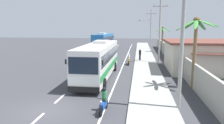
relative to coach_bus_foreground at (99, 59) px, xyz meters
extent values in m
plane|color=#3A3A3F|center=(-1.69, -9.05, -1.98)|extent=(160.00, 160.00, 0.00)
cube|color=#999993|center=(5.11, 0.95, -1.91)|extent=(3.20, 90.00, 0.14)
cube|color=white|center=(-1.69, -10.48, -1.98)|extent=(0.16, 2.00, 0.01)
cube|color=white|center=(-1.69, -6.77, -1.98)|extent=(0.16, 2.00, 0.01)
cube|color=white|center=(-1.69, -3.06, -1.98)|extent=(0.16, 2.00, 0.01)
cube|color=white|center=(-1.69, 0.65, -1.98)|extent=(0.16, 2.00, 0.01)
cube|color=white|center=(-1.69, 4.37, -1.98)|extent=(0.16, 2.00, 0.01)
cube|color=white|center=(-1.69, 8.08, -1.98)|extent=(0.16, 2.00, 0.01)
cube|color=white|center=(-1.69, 11.79, -1.98)|extent=(0.16, 2.00, 0.01)
cube|color=white|center=(-1.69, 15.50, -1.98)|extent=(0.16, 2.00, 0.01)
cube|color=white|center=(-1.69, 19.22, -1.98)|extent=(0.16, 2.00, 0.01)
cube|color=white|center=(-1.69, 22.93, -1.98)|extent=(0.16, 2.00, 0.01)
cube|color=white|center=(-1.69, 26.64, -1.98)|extent=(0.16, 2.00, 0.01)
cube|color=white|center=(-1.69, 30.35, -1.98)|extent=(0.16, 2.00, 0.01)
cube|color=white|center=(-1.69, 34.07, -1.98)|extent=(0.16, 2.00, 0.01)
cube|color=white|center=(-1.69, 37.78, -1.98)|extent=(0.16, 2.00, 0.01)
cube|color=white|center=(1.98, 5.95, -1.98)|extent=(0.14, 70.00, 0.01)
cube|color=#9E998E|center=(8.91, 4.95, -0.87)|extent=(0.24, 60.00, 2.21)
cube|color=silver|center=(0.00, -0.03, -0.02)|extent=(2.55, 12.22, 3.14)
cube|color=#192333|center=(0.00, 0.17, 0.53)|extent=(2.57, 11.24, 1.00)
cube|color=#192333|center=(-0.01, -6.09, 0.45)|extent=(2.32, 0.10, 1.32)
cube|color=#1E843D|center=(0.00, -0.03, -0.73)|extent=(2.58, 11.97, 0.56)
cube|color=black|center=(-0.01, -6.18, -1.39)|extent=(2.48, 0.16, 0.44)
cube|color=#B7B7B7|center=(0.00, 1.50, 1.69)|extent=(1.39, 2.69, 0.28)
cube|color=black|center=(1.43, -5.89, 0.68)|extent=(0.12, 0.08, 0.36)
cube|color=black|center=(-1.45, -5.88, 0.68)|extent=(0.12, 0.08, 0.36)
cylinder|color=black|center=(1.23, -4.30, -1.46)|extent=(0.32, 1.04, 1.04)
cylinder|color=black|center=(-1.24, -4.30, -1.46)|extent=(0.32, 1.04, 1.04)
cylinder|color=black|center=(1.24, 3.63, -1.46)|extent=(0.32, 1.04, 1.04)
cylinder|color=black|center=(-1.23, 3.64, -1.46)|extent=(0.32, 1.04, 1.04)
cube|color=#2366A8|center=(-3.78, 24.72, 0.04)|extent=(3.19, 11.16, 3.26)
cube|color=#192333|center=(-3.79, 24.52, 0.61)|extent=(3.18, 10.28, 1.04)
cube|color=#192333|center=(-3.48, 30.19, 0.53)|extent=(2.38, 0.23, 1.37)
cube|color=yellow|center=(-3.78, 24.72, -0.69)|extent=(3.22, 10.94, 0.59)
cube|color=black|center=(-3.47, 30.28, -1.39)|extent=(2.54, 0.30, 0.44)
cube|color=#B7B7B7|center=(-3.85, 23.34, 1.81)|extent=(1.56, 2.50, 0.28)
cube|color=black|center=(-4.96, 30.06, 0.77)|extent=(0.12, 0.09, 0.36)
cube|color=black|center=(-2.01, 29.90, 0.77)|extent=(0.12, 0.09, 0.36)
cylinder|color=black|center=(-4.83, 28.64, -1.46)|extent=(0.38, 1.06, 1.04)
cylinder|color=black|center=(-2.30, 28.50, -1.46)|extent=(0.38, 1.06, 1.04)
cylinder|color=black|center=(-5.23, 21.48, -1.46)|extent=(0.38, 1.06, 1.04)
cylinder|color=black|center=(-2.69, 21.34, -1.46)|extent=(0.38, 1.06, 1.04)
cylinder|color=black|center=(1.94, -9.50, -1.68)|extent=(0.15, 0.61, 0.60)
cylinder|color=black|center=(2.05, -8.14, -1.68)|extent=(0.17, 0.61, 0.60)
cube|color=#1947B2|center=(1.99, -8.87, -1.46)|extent=(0.33, 1.12, 0.36)
cube|color=black|center=(2.02, -8.57, -1.26)|extent=(0.29, 0.62, 0.12)
cylinder|color=gray|center=(1.95, -9.38, -1.38)|extent=(0.09, 0.32, 0.67)
cylinder|color=black|center=(1.96, -9.28, -0.94)|extent=(0.56, 0.09, 0.04)
sphere|color=#EAEACC|center=(1.95, -9.40, -1.08)|extent=(0.14, 0.14, 0.14)
cylinder|color=#2D7A47|center=(2.01, -8.62, -0.97)|extent=(0.32, 0.32, 0.58)
sphere|color=black|center=(2.01, -8.62, -0.55)|extent=(0.26, 0.26, 0.26)
cylinder|color=black|center=(2.75, 7.21, -1.68)|extent=(0.12, 0.60, 0.60)
cylinder|color=black|center=(2.71, 8.57, -1.68)|extent=(0.14, 0.60, 0.60)
cube|color=gold|center=(2.73, 7.84, -1.46)|extent=(0.28, 1.11, 0.36)
cube|color=black|center=(2.72, 8.14, -1.26)|extent=(0.26, 0.61, 0.12)
cylinder|color=gray|center=(2.75, 7.33, -1.38)|extent=(0.07, 0.32, 0.67)
cylinder|color=black|center=(2.75, 7.43, -0.94)|extent=(0.56, 0.06, 0.04)
sphere|color=#EAEACC|center=(2.75, 7.31, -1.08)|extent=(0.14, 0.14, 0.14)
cylinder|color=beige|center=(2.73, 8.09, -0.97)|extent=(0.32, 0.32, 0.57)
sphere|color=white|center=(2.73, 8.09, -0.56)|extent=(0.26, 0.26, 0.26)
cylinder|color=black|center=(4.29, 11.25, -1.41)|extent=(0.28, 0.28, 0.86)
cylinder|color=black|center=(4.29, 11.25, -0.64)|extent=(0.36, 0.36, 0.68)
sphere|color=tan|center=(4.29, 11.25, -0.20)|extent=(0.22, 0.22, 0.22)
cylinder|color=#9E9E99|center=(6.77, -7.75, 2.39)|extent=(0.24, 0.24, 8.75)
cylinder|color=#9E9E99|center=(7.06, 10.20, 2.99)|extent=(0.24, 0.24, 9.94)
cube|color=#9E9E99|center=(7.06, 10.20, 6.18)|extent=(2.23, 0.12, 0.12)
cylinder|color=#4C4742|center=(6.17, 10.20, 6.30)|extent=(0.08, 0.08, 0.16)
cylinder|color=#4C4742|center=(7.95, 10.20, 6.30)|extent=(0.08, 0.08, 0.16)
cylinder|color=#9E9E99|center=(6.70, 28.15, 2.56)|extent=(0.24, 0.24, 9.08)
cube|color=#9E9E99|center=(6.70, 28.15, 6.18)|extent=(2.29, 0.12, 0.12)
cylinder|color=#4C4742|center=(5.79, 28.15, 6.30)|extent=(0.08, 0.08, 0.16)
cylinder|color=#4C4742|center=(7.62, 28.15, 6.30)|extent=(0.08, 0.08, 0.16)
cylinder|color=#9E9E99|center=(5.43, 28.15, 4.70)|extent=(2.55, 0.09, 0.09)
cube|color=#4C4C51|center=(4.15, 28.15, 4.64)|extent=(0.44, 0.24, 0.14)
cylinder|color=brown|center=(8.84, 22.76, 0.49)|extent=(0.34, 0.34, 4.94)
ellipsoid|color=#3D893D|center=(9.68, 22.78, 2.64)|extent=(1.73, 0.39, 0.94)
ellipsoid|color=#3D893D|center=(8.96, 23.59, 2.63)|extent=(0.60, 1.75, 0.96)
ellipsoid|color=#3D893D|center=(8.23, 23.32, 2.62)|extent=(1.51, 1.42, 0.97)
ellipsoid|color=#3D893D|center=(8.22, 22.16, 2.71)|extent=(1.52, 1.50, 0.81)
ellipsoid|color=#3D893D|center=(8.95, 21.94, 2.62)|extent=(0.59, 1.74, 0.98)
sphere|color=brown|center=(8.84, 22.76, 3.01)|extent=(0.56, 0.56, 0.56)
cylinder|color=brown|center=(8.80, -2.87, 0.92)|extent=(0.29, 0.29, 5.80)
ellipsoid|color=#3D893D|center=(9.73, -2.73, 3.63)|extent=(1.95, 0.63, 0.69)
ellipsoid|color=#3D893D|center=(9.37, -2.20, 3.48)|extent=(1.45, 1.62, 0.99)
ellipsoid|color=#3D893D|center=(8.47, -2.04, 3.50)|extent=(1.01, 1.84, 0.94)
ellipsoid|color=#3D893D|center=(8.04, -2.44, 3.45)|extent=(1.74, 1.19, 1.04)
ellipsoid|color=#3D893D|center=(7.99, -3.27, 3.52)|extent=(1.82, 1.15, 0.90)
ellipsoid|color=#3D893D|center=(8.53, -3.74, 3.54)|extent=(0.90, 1.89, 0.87)
ellipsoid|color=#3D893D|center=(9.42, -3.56, 3.60)|extent=(1.54, 1.65, 0.75)
sphere|color=brown|center=(8.80, -2.87, 3.87)|extent=(0.56, 0.56, 0.56)
cube|color=beige|center=(13.74, 5.08, -0.27)|extent=(12.07, 7.94, 3.42)
cube|color=brown|center=(13.74, 5.08, 1.56)|extent=(12.80, 8.42, 0.24)
camera|label=1|loc=(4.14, -21.13, 3.40)|focal=33.45mm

